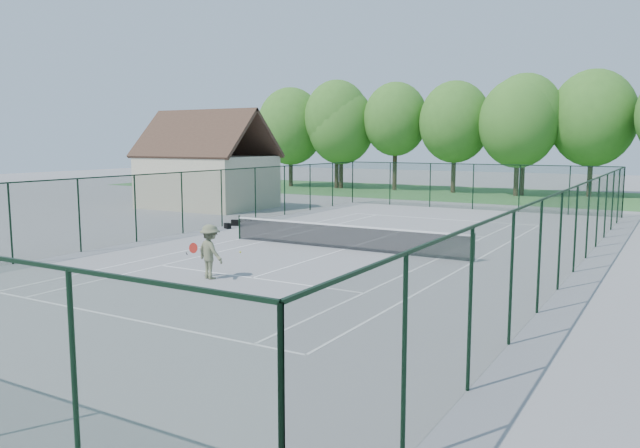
{
  "coord_description": "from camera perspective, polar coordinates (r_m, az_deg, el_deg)",
  "views": [
    {
      "loc": [
        12.18,
        -22.67,
        4.48
      ],
      "look_at": [
        0.0,
        -2.0,
        1.3
      ],
      "focal_mm": 35.0,
      "sensor_mm": 36.0,
      "label": 1
    }
  ],
  "objects": [
    {
      "name": "court_lines",
      "position": [
        26.12,
        2.23,
        -2.32
      ],
      "size": [
        11.05,
        23.85,
        0.01
      ],
      "color": "white",
      "rests_on": "ground"
    },
    {
      "name": "utility_building",
      "position": [
        43.17,
        -10.32,
        5.63
      ],
      "size": [
        8.6,
        6.27,
        6.63
      ],
      "color": "beige",
      "rests_on": "ground"
    },
    {
      "name": "tree_line_far",
      "position": [
        54.08,
        17.69,
        8.8
      ],
      "size": [
        39.4,
        6.4,
        9.7
      ],
      "color": "#3A2D1D",
      "rests_on": "ground"
    },
    {
      "name": "tennis_net",
      "position": [
        26.03,
        2.24,
        -1.08
      ],
      "size": [
        11.08,
        0.08,
        1.1
      ],
      "color": "black",
      "rests_on": "ground"
    },
    {
      "name": "sports_bag_a",
      "position": [
        33.68,
        -7.76,
        0.12
      ],
      "size": [
        0.47,
        0.38,
        0.33
      ],
      "primitive_type": "cube",
      "rotation": [
        0.0,
        0.0,
        0.39
      ],
      "color": "black",
      "rests_on": "ground"
    },
    {
      "name": "sports_bag_b",
      "position": [
        32.64,
        -8.45,
        -0.16
      ],
      "size": [
        0.43,
        0.34,
        0.29
      ],
      "primitive_type": "cube",
      "rotation": [
        0.0,
        0.0,
        -0.35
      ],
      "color": "black",
      "rests_on": "ground"
    },
    {
      "name": "ground",
      "position": [
        26.12,
        2.23,
        -2.33
      ],
      "size": [
        140.0,
        140.0,
        0.0
      ],
      "primitive_type": "plane",
      "color": "gray",
      "rests_on": "ground"
    },
    {
      "name": "tennis_player",
      "position": [
        20.75,
        -10.0,
        -2.51
      ],
      "size": [
        1.83,
        0.97,
        1.8
      ],
      "color": "#686B4D",
      "rests_on": "ground"
    },
    {
      "name": "grass_far",
      "position": [
        54.25,
        17.44,
        2.48
      ],
      "size": [
        80.0,
        16.0,
        0.01
      ],
      "primitive_type": "cube",
      "color": "#3E7B3A",
      "rests_on": "ground"
    },
    {
      "name": "fence_enclosure",
      "position": [
        25.9,
        2.25,
        1.07
      ],
      "size": [
        18.05,
        36.05,
        3.02
      ],
      "color": "#17321E",
      "rests_on": "ground"
    }
  ]
}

